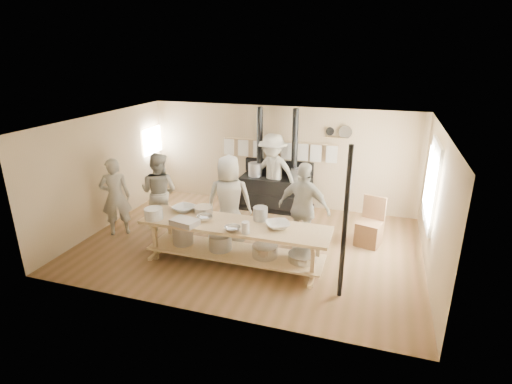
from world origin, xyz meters
TOP-DOWN VIEW (x-y plane):
  - ground at (0.00, 0.00)m, footprint 7.00×7.00m
  - room_shell at (0.00, 0.00)m, footprint 7.00×7.00m
  - window_right at (3.47, 0.60)m, footprint 0.09×1.50m
  - left_opening at (-3.45, 2.00)m, footprint 0.00×0.90m
  - stove at (-0.01, 2.12)m, footprint 1.90×0.75m
  - towel_rail at (-0.00, 2.40)m, footprint 3.00×0.04m
  - back_wall_shelf at (1.46, 2.43)m, footprint 0.63×0.14m
  - prep_table at (-0.01, -0.90)m, footprint 3.60×0.90m
  - support_post at (2.05, -1.35)m, footprint 0.08×0.08m
  - cook_far_left at (-2.96, -0.41)m, footprint 0.77×0.70m
  - cook_left at (-2.19, 0.11)m, footprint 0.90×0.71m
  - cook_center at (-0.43, -0.06)m, footprint 1.08×0.87m
  - cook_right at (1.13, 0.03)m, footprint 1.17×0.68m
  - cook_by_window at (-0.05, 1.95)m, footprint 1.42×0.98m
  - chair at (2.41, 0.75)m, footprint 0.59×0.59m
  - bowl_white_a at (-1.19, -0.63)m, footprint 0.53×0.53m
  - bowl_steel_a at (-0.59, -0.93)m, footprint 0.40×0.40m
  - bowl_white_b at (0.82, -0.82)m, footprint 0.59×0.59m
  - bowl_steel_b at (0.09, -1.23)m, footprint 0.35×0.35m
  - roasting_pan at (-0.86, -1.23)m, footprint 0.55×0.43m
  - mixing_bowl_large at (-0.79, -0.57)m, footprint 0.49×0.49m
  - bucket_galv at (0.41, -0.58)m, footprint 0.34×0.34m
  - deep_bowl_enamel at (-1.55, -1.16)m, footprint 0.37×0.37m
  - pitcher at (0.34, -1.23)m, footprint 0.18×0.18m

SIDE VIEW (x-z plane):
  - ground at x=0.00m, z-range 0.00..0.00m
  - chair at x=2.41m, z-range -0.21..0.82m
  - prep_table at x=-0.01m, z-range 0.10..0.95m
  - stove at x=-0.01m, z-range -0.78..1.82m
  - cook_far_left at x=-2.96m, z-range 0.00..1.75m
  - bowl_steel_b at x=0.09m, z-range 0.85..0.94m
  - bowl_steel_a at x=-0.59m, z-range 0.85..0.95m
  - cook_left at x=-2.19m, z-range 0.00..1.80m
  - bowl_white_a at x=-1.19m, z-range 0.85..0.96m
  - bowl_white_b at x=0.82m, z-range 0.85..0.96m
  - roasting_pan at x=-0.86m, z-range 0.85..0.96m
  - mixing_bowl_large at x=-0.79m, z-range 0.85..0.97m
  - cook_right at x=1.13m, z-range 0.00..1.88m
  - deep_bowl_enamel at x=-1.55m, z-range 0.85..1.07m
  - cook_center at x=-0.43m, z-range 0.00..1.92m
  - pitcher at x=0.34m, z-range 0.85..1.07m
  - bucket_galv at x=0.41m, z-range 0.85..1.11m
  - cook_by_window at x=-0.05m, z-range 0.00..2.00m
  - support_post at x=2.05m, z-range 0.00..2.60m
  - window_right at x=3.47m, z-range 0.67..2.33m
  - towel_rail at x=0.00m, z-range 1.32..1.79m
  - left_opening at x=-3.45m, z-range 1.15..2.05m
  - room_shell at x=0.00m, z-range -1.88..5.12m
  - back_wall_shelf at x=1.46m, z-range 1.84..2.17m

